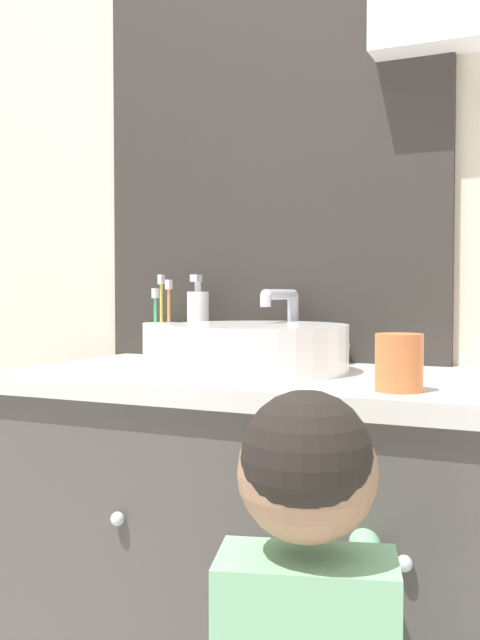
# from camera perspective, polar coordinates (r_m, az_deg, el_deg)

# --- Properties ---
(wall_back) EXTENTS (3.20, 0.18, 2.50)m
(wall_back) POSITION_cam_1_polar(r_m,az_deg,el_deg) (1.61, 8.52, 13.04)
(wall_back) COLOR beige
(wall_back) RESTS_ON ground_plane
(vanity_counter) EXTENTS (1.08, 0.51, 0.83)m
(vanity_counter) POSITION_cam_1_polar(r_m,az_deg,el_deg) (1.44, 4.81, -20.87)
(vanity_counter) COLOR #4C4742
(vanity_counter) RESTS_ON ground_plane
(sink_basin) EXTENTS (0.35, 0.40, 0.16)m
(sink_basin) POSITION_cam_1_polar(r_m,az_deg,el_deg) (1.36, 1.53, -2.13)
(sink_basin) COLOR white
(sink_basin) RESTS_ON vanity_counter
(toothbrush_holder) EXTENTS (0.08, 0.08, 0.19)m
(toothbrush_holder) POSITION_cam_1_polar(r_m,az_deg,el_deg) (1.64, -6.35, -1.49)
(toothbrush_holder) COLOR silver
(toothbrush_holder) RESTS_ON vanity_counter
(soap_dispenser) EXTENTS (0.05, 0.05, 0.19)m
(soap_dispenser) POSITION_cam_1_polar(r_m,az_deg,el_deg) (1.60, -3.38, -0.34)
(soap_dispenser) COLOR white
(soap_dispenser) RESTS_ON vanity_counter
(drinking_cup) EXTENTS (0.07, 0.07, 0.09)m
(drinking_cup) POSITION_cam_1_polar(r_m,az_deg,el_deg) (1.11, 12.60, -3.34)
(drinking_cup) COLOR orange
(drinking_cup) RESTS_ON vanity_counter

